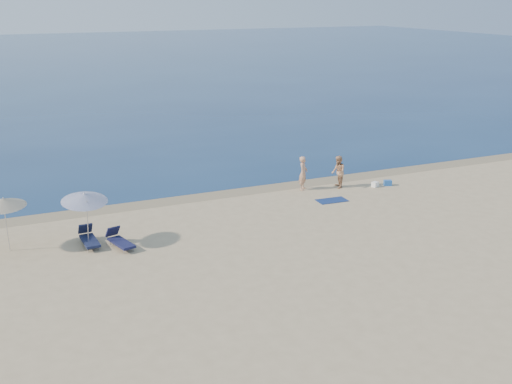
{
  "coord_description": "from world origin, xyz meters",
  "views": [
    {
      "loc": [
        -14.24,
        -12.52,
        10.69
      ],
      "look_at": [
        -1.41,
        16.0,
        1.0
      ],
      "focal_mm": 45.0,
      "sensor_mm": 36.0,
      "label": 1
    }
  ],
  "objects_px": {
    "person_right": "(338,172)",
    "umbrella_near": "(84,198)",
    "person_left": "(303,173)",
    "blue_cooler": "(388,183)"
  },
  "relations": [
    {
      "from": "blue_cooler",
      "to": "umbrella_near",
      "type": "relative_size",
      "value": 0.17
    },
    {
      "from": "blue_cooler",
      "to": "umbrella_near",
      "type": "distance_m",
      "value": 17.91
    },
    {
      "from": "person_left",
      "to": "umbrella_near",
      "type": "height_order",
      "value": "umbrella_near"
    },
    {
      "from": "person_right",
      "to": "blue_cooler",
      "type": "distance_m",
      "value": 3.09
    },
    {
      "from": "person_right",
      "to": "blue_cooler",
      "type": "bearing_deg",
      "value": 91.81
    },
    {
      "from": "person_left",
      "to": "umbrella_near",
      "type": "relative_size",
      "value": 0.74
    },
    {
      "from": "person_left",
      "to": "blue_cooler",
      "type": "bearing_deg",
      "value": -62.54
    },
    {
      "from": "person_right",
      "to": "umbrella_near",
      "type": "relative_size",
      "value": 0.71
    },
    {
      "from": "blue_cooler",
      "to": "umbrella_near",
      "type": "bearing_deg",
      "value": -149.55
    },
    {
      "from": "person_right",
      "to": "umbrella_near",
      "type": "xyz_separation_m",
      "value": [
        -14.77,
        -3.18,
        1.32
      ]
    }
  ]
}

